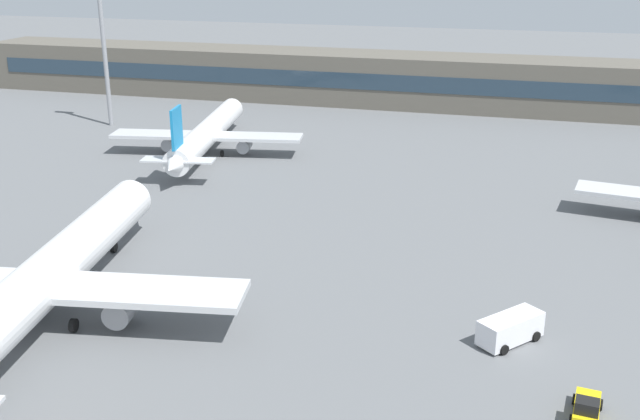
{
  "coord_description": "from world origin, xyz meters",
  "views": [
    {
      "loc": [
        25.63,
        -26.75,
        27.71
      ],
      "look_at": [
        6.85,
        40.0,
        3.0
      ],
      "focal_mm": 42.15,
      "sensor_mm": 36.0,
      "label": 1
    }
  ],
  "objects_px": {
    "floodlight_tower_west": "(103,37)",
    "service_van_white": "(510,328)",
    "airplane_near": "(49,276)",
    "baggage_tug_yellow": "(587,408)",
    "airplane_far": "(208,132)"
  },
  "relations": [
    {
      "from": "airplane_near",
      "to": "airplane_far",
      "type": "distance_m",
      "value": 49.29
    },
    {
      "from": "service_van_white",
      "to": "airplane_far",
      "type": "bearing_deg",
      "value": 134.7
    },
    {
      "from": "airplane_near",
      "to": "floodlight_tower_west",
      "type": "height_order",
      "value": "floodlight_tower_west"
    },
    {
      "from": "baggage_tug_yellow",
      "to": "service_van_white",
      "type": "xyz_separation_m",
      "value": [
        -4.94,
        8.51,
        0.31
      ]
    },
    {
      "from": "airplane_far",
      "to": "floodlight_tower_west",
      "type": "xyz_separation_m",
      "value": [
        -21.95,
        11.07,
        11.1
      ]
    },
    {
      "from": "baggage_tug_yellow",
      "to": "service_van_white",
      "type": "bearing_deg",
      "value": 120.14
    },
    {
      "from": "airplane_near",
      "to": "airplane_far",
      "type": "bearing_deg",
      "value": 99.32
    },
    {
      "from": "airplane_far",
      "to": "baggage_tug_yellow",
      "type": "relative_size",
      "value": 10.12
    },
    {
      "from": "airplane_near",
      "to": "service_van_white",
      "type": "height_order",
      "value": "airplane_near"
    },
    {
      "from": "floodlight_tower_west",
      "to": "airplane_far",
      "type": "bearing_deg",
      "value": -26.76
    },
    {
      "from": "floodlight_tower_west",
      "to": "service_van_white",
      "type": "bearing_deg",
      "value": -40.0
    },
    {
      "from": "airplane_near",
      "to": "service_van_white",
      "type": "bearing_deg",
      "value": 8.8
    },
    {
      "from": "airplane_near",
      "to": "baggage_tug_yellow",
      "type": "height_order",
      "value": "airplane_near"
    },
    {
      "from": "floodlight_tower_west",
      "to": "airplane_near",
      "type": "bearing_deg",
      "value": -63.37
    },
    {
      "from": "airplane_far",
      "to": "baggage_tug_yellow",
      "type": "distance_m",
      "value": 70.44
    }
  ]
}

